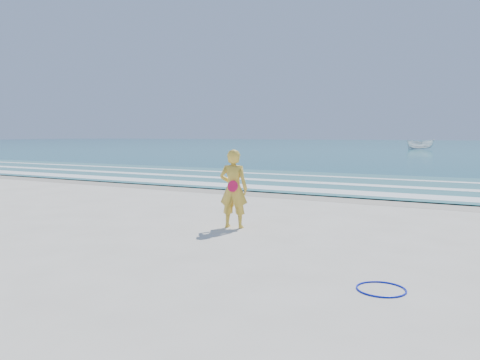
% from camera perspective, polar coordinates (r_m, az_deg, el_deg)
% --- Properties ---
extents(ground, '(400.00, 400.00, 0.00)m').
position_cam_1_polar(ground, '(10.02, -13.74, -7.51)').
color(ground, silver).
rests_on(ground, ground).
extents(wet_sand, '(400.00, 2.40, 0.00)m').
position_cam_1_polar(wet_sand, '(17.64, 6.32, -1.78)').
color(wet_sand, '#B2A893').
rests_on(wet_sand, ground).
extents(ocean, '(400.00, 190.00, 0.04)m').
position_cam_1_polar(ocean, '(112.42, 25.24, 3.88)').
color(ocean, '#19727F').
rests_on(ocean, ground).
extents(shallow, '(400.00, 10.00, 0.01)m').
position_cam_1_polar(shallow, '(22.31, 11.20, -0.21)').
color(shallow, '#59B7AD').
rests_on(shallow, ocean).
extents(foam_near, '(400.00, 1.40, 0.01)m').
position_cam_1_polar(foam_near, '(18.83, 7.82, -1.17)').
color(foam_near, white).
rests_on(foam_near, shallow).
extents(foam_mid, '(400.00, 0.90, 0.01)m').
position_cam_1_polar(foam_mid, '(21.55, 10.56, -0.37)').
color(foam_mid, white).
rests_on(foam_mid, shallow).
extents(foam_far, '(400.00, 0.60, 0.01)m').
position_cam_1_polar(foam_far, '(24.70, 12.93, 0.32)').
color(foam_far, white).
rests_on(foam_far, shallow).
extents(hoop, '(0.92, 0.92, 0.03)m').
position_cam_1_polar(hoop, '(7.23, 16.82, -12.61)').
color(hoop, '#0A1BC4').
rests_on(hoop, ground).
extents(boat, '(4.03, 1.72, 1.52)m').
position_cam_1_polar(boat, '(75.49, 21.13, 4.07)').
color(boat, white).
rests_on(boat, ocean).
extents(woman, '(0.77, 0.58, 1.89)m').
position_cam_1_polar(woman, '(11.22, -0.79, -1.06)').
color(woman, gold).
rests_on(woman, ground).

